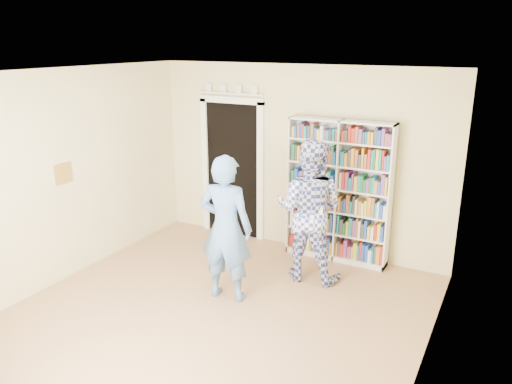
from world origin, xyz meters
TOP-DOWN VIEW (x-y plane):
  - floor at (0.00, 0.00)m, footprint 5.00×5.00m
  - ceiling at (0.00, 0.00)m, footprint 5.00×5.00m
  - wall_back at (0.00, 2.50)m, footprint 4.50×0.00m
  - wall_left at (-2.25, 0.00)m, footprint 0.00×5.00m
  - wall_right at (2.25, 0.00)m, footprint 0.00×5.00m
  - bookshelf at (0.69, 2.34)m, footprint 1.45×0.27m
  - doorway at (-1.10, 2.48)m, footprint 1.10×0.08m
  - wall_art at (-2.23, 0.20)m, footprint 0.03×0.25m
  - man_blue at (-0.10, 0.64)m, footprint 0.70×0.51m
  - man_plaid at (0.56, 1.60)m, footprint 0.96×0.78m
  - paper_sheet at (0.70, 1.42)m, footprint 0.19×0.04m

SIDE VIEW (x-z plane):
  - floor at x=0.00m, z-range 0.00..0.00m
  - man_blue at x=-0.10m, z-range 0.00..1.78m
  - paper_sheet at x=0.70m, z-range 0.78..1.05m
  - man_plaid at x=0.56m, z-range 0.00..1.86m
  - bookshelf at x=0.69m, z-range 0.01..2.01m
  - doorway at x=-1.10m, z-range -0.04..2.39m
  - wall_back at x=0.00m, z-range -0.90..3.60m
  - wall_left at x=-2.25m, z-range -1.15..3.85m
  - wall_right at x=2.25m, z-range -1.15..3.85m
  - wall_art at x=-2.23m, z-range 1.27..1.52m
  - ceiling at x=0.00m, z-range 2.70..2.70m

